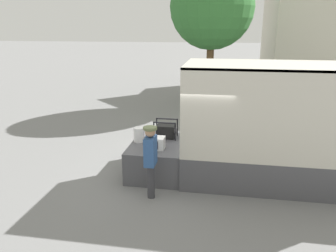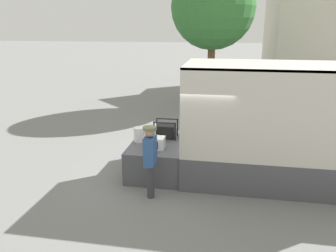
{
  "view_description": "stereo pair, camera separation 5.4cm",
  "coord_description": "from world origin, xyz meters",
  "px_view_note": "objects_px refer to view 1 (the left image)",
  "views": [
    {
      "loc": [
        0.96,
        -8.46,
        3.97
      ],
      "look_at": [
        -0.44,
        -0.2,
        1.42
      ],
      "focal_mm": 35.0,
      "sensor_mm": 36.0,
      "label": 1
    },
    {
      "loc": [
        1.01,
        -8.45,
        3.97
      ],
      "look_at": [
        -0.44,
        -0.2,
        1.42
      ],
      "focal_mm": 35.0,
      "sensor_mm": 36.0,
      "label": 2
    }
  ],
  "objects_px": {
    "orange_bucket": "(139,135)",
    "microwave": "(155,143)",
    "worker_person": "(151,155)",
    "portable_generator": "(166,131)",
    "street_tree": "(212,7)"
  },
  "relations": [
    {
      "from": "microwave",
      "to": "worker_person",
      "type": "relative_size",
      "value": 0.27
    },
    {
      "from": "street_tree",
      "to": "portable_generator",
      "type": "bearing_deg",
      "value": -96.17
    },
    {
      "from": "orange_bucket",
      "to": "worker_person",
      "type": "distance_m",
      "value": 1.63
    },
    {
      "from": "portable_generator",
      "to": "worker_person",
      "type": "relative_size",
      "value": 0.36
    },
    {
      "from": "microwave",
      "to": "portable_generator",
      "type": "distance_m",
      "value": 0.94
    },
    {
      "from": "orange_bucket",
      "to": "street_tree",
      "type": "xyz_separation_m",
      "value": [
        1.55,
        8.31,
        3.79
      ]
    },
    {
      "from": "orange_bucket",
      "to": "portable_generator",
      "type": "bearing_deg",
      "value": 33.41
    },
    {
      "from": "portable_generator",
      "to": "street_tree",
      "type": "distance_m",
      "value": 8.75
    },
    {
      "from": "microwave",
      "to": "portable_generator",
      "type": "height_order",
      "value": "portable_generator"
    },
    {
      "from": "portable_generator",
      "to": "worker_person",
      "type": "distance_m",
      "value": 1.95
    },
    {
      "from": "orange_bucket",
      "to": "microwave",
      "type": "bearing_deg",
      "value": -39.01
    },
    {
      "from": "worker_person",
      "to": "street_tree",
      "type": "distance_m",
      "value": 10.53
    },
    {
      "from": "worker_person",
      "to": "street_tree",
      "type": "xyz_separation_m",
      "value": [
        0.88,
        9.8,
        3.76
      ]
    },
    {
      "from": "microwave",
      "to": "portable_generator",
      "type": "bearing_deg",
      "value": 81.86
    },
    {
      "from": "microwave",
      "to": "worker_person",
      "type": "height_order",
      "value": "worker_person"
    }
  ]
}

